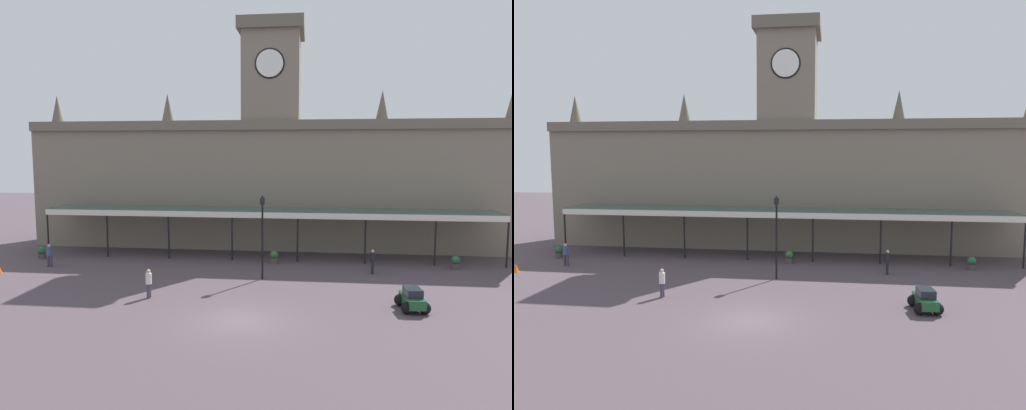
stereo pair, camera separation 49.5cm
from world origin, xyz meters
TOP-DOWN VIEW (x-y plane):
  - ground_plane at (0.00, 0.00)m, footprint 140.00×140.00m
  - station_building at (0.00, 19.38)m, footprint 41.81×5.73m
  - entrance_canopy at (0.00, 14.33)m, footprint 35.35×3.26m
  - car_green_sedan at (8.85, 2.70)m, footprint 1.63×2.12m
  - pedestrian_beside_cars at (-15.36, 9.40)m, footprint 0.39×0.34m
  - pedestrian_near_entrance at (-5.62, 3.05)m, footprint 0.34×0.39m
  - pedestrian_crossing_forecourt at (7.73, 10.13)m, footprint 0.34×0.39m
  - victorian_lamppost at (0.38, 7.84)m, footprint 0.30×0.30m
  - traffic_cone at (-17.72, 7.11)m, footprint 0.40×0.40m
  - planter_by_canopy at (13.77, 12.10)m, footprint 0.60×0.60m
  - planter_forecourt_centre at (0.79, 12.37)m, footprint 0.60×0.60m
  - planter_near_kerb at (-17.47, 11.84)m, footprint 0.60×0.60m

SIDE VIEW (x-z plane):
  - ground_plane at x=0.00m, z-range 0.00..0.00m
  - traffic_cone at x=-17.72m, z-range 0.00..0.66m
  - planter_by_canopy at x=13.77m, z-range 0.01..0.97m
  - planter_forecourt_centre at x=0.79m, z-range 0.01..0.97m
  - planter_near_kerb at x=-17.47m, z-range 0.01..0.97m
  - car_green_sedan at x=8.85m, z-range -0.09..1.10m
  - pedestrian_beside_cars at x=-15.36m, z-range 0.07..1.74m
  - pedestrian_near_entrance at x=-5.62m, z-range 0.07..1.74m
  - pedestrian_crossing_forecourt at x=7.73m, z-range 0.07..1.74m
  - victorian_lamppost at x=0.38m, z-range 0.63..6.12m
  - entrance_canopy at x=0.00m, z-range 1.77..5.61m
  - station_building at x=0.00m, z-range -3.40..15.93m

